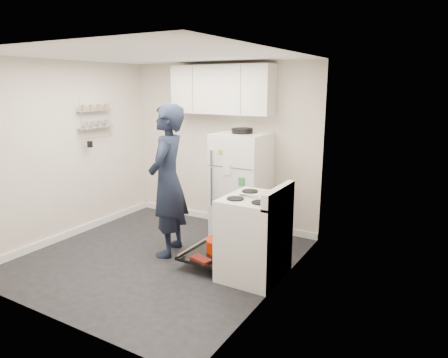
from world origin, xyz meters
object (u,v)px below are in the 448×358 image
Objects in this scene: open_oven_door at (214,249)px; person at (168,181)px; electric_range at (253,238)px; refrigerator at (242,185)px.

open_oven_door is 0.37× the size of person.
open_oven_door is 1.04m from person.
electric_range is 0.57× the size of person.
open_oven_door is 0.45× the size of refrigerator.
electric_range is 0.61m from open_oven_door.
open_oven_door is at bearing 176.54° from electric_range.
open_oven_door is at bearing -80.42° from refrigerator.
electric_range is 1.35m from refrigerator.
refrigerator is at bearing 123.36° from electric_range.
electric_range is at bearing -3.46° from open_oven_door.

